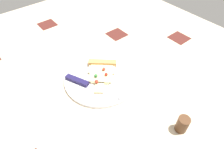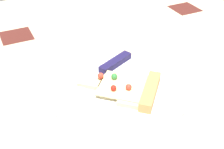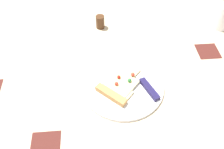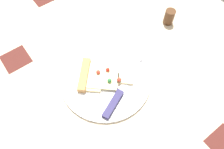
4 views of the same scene
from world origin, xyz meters
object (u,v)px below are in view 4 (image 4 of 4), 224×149
Objects in this scene: pepper_shaker at (169,17)px; plate at (106,79)px; pizza_slice at (98,76)px; knife at (120,92)px; napkin at (10,7)px.

plate is at bearing -79.52° from pepper_shaker.
pizza_slice is 0.80× the size of knife.
plate reaches higher than napkin.
plate is 2.88cm from pizza_slice.
pepper_shaker is at bearing 139.51° from pizza_slice.
plate is 2.30× the size of napkin.
napkin is at bearing 167.80° from knife.
plate is at bearing 12.78° from napkin.
plate is 1.65× the size of pizza_slice.
pizza_slice is at bearing 171.14° from knife.
knife is at bearing 4.09° from plate.
knife reaches higher than plate.
napkin is (-44.85, -46.37, -2.81)cm from pepper_shaker.
plate is 52.58cm from napkin.
pepper_shaker is 0.46× the size of napkin.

